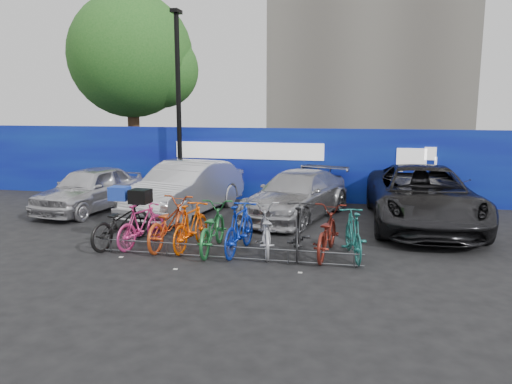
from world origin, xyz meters
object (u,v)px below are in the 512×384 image
(bike_6, at_px, (265,229))
(bike_8, at_px, (326,232))
(car_1, at_px, (186,188))
(car_3, at_px, (422,196))
(bike_rack, at_px, (226,252))
(car_2, at_px, (297,195))
(bike_1, at_px, (141,225))
(bike_7, at_px, (299,229))
(bike_0, at_px, (121,222))
(bike_9, at_px, (353,234))
(bike_4, at_px, (212,228))
(bike_5, at_px, (240,228))
(bike_3, at_px, (191,226))
(car_0, at_px, (90,189))
(tree, at_px, (137,59))
(lamppost, at_px, (179,101))
(bike_2, at_px, (169,223))

(bike_6, bearing_deg, bike_8, 166.69)
(car_1, bearing_deg, car_3, 10.54)
(bike_rack, relative_size, car_2, 1.25)
(bike_1, height_order, bike_7, bike_7)
(car_3, relative_size, bike_0, 2.85)
(bike_9, bearing_deg, car_3, -129.03)
(car_3, height_order, bike_0, car_3)
(bike_4, distance_m, bike_5, 0.62)
(bike_5, relative_size, bike_6, 0.95)
(bike_0, relative_size, bike_3, 1.14)
(bike_3, bearing_deg, bike_4, 178.55)
(bike_4, bearing_deg, bike_6, -174.12)
(car_0, bearing_deg, bike_1, -37.47)
(bike_1, height_order, bike_4, bike_4)
(bike_1, distance_m, bike_7, 3.53)
(car_1, bearing_deg, tree, 134.70)
(car_3, height_order, bike_1, car_3)
(car_2, height_order, bike_5, car_2)
(bike_1, distance_m, bike_3, 1.16)
(bike_6, xyz_separation_m, bike_7, (0.73, -0.06, 0.06))
(lamppost, relative_size, car_1, 1.31)
(car_3, height_order, bike_5, car_3)
(bike_9, bearing_deg, tree, -58.26)
(bike_9, bearing_deg, bike_8, -17.69)
(lamppost, xyz_separation_m, bike_1, (1.09, -5.44, -2.77))
(car_1, xyz_separation_m, bike_7, (3.70, -3.30, -0.21))
(car_2, relative_size, bike_5, 2.46)
(bike_4, xyz_separation_m, bike_7, (1.87, 0.11, 0.04))
(tree, relative_size, bike_8, 3.99)
(bike_0, height_order, bike_5, bike_5)
(tree, bearing_deg, car_1, -56.22)
(tree, xyz_separation_m, bike_5, (6.94, -10.14, -4.52))
(bike_rack, bearing_deg, bike_8, 19.33)
(bike_1, relative_size, bike_5, 0.91)
(lamppost, distance_m, car_0, 3.97)
(bike_2, relative_size, bike_6, 1.06)
(bike_2, bearing_deg, bike_3, 173.22)
(bike_8, bearing_deg, lamppost, -40.06)
(bike_4, distance_m, bike_8, 2.46)
(bike_5, distance_m, bike_9, 2.40)
(bike_0, bearing_deg, bike_7, -166.69)
(car_2, bearing_deg, bike_8, -55.30)
(tree, xyz_separation_m, bike_7, (8.19, -10.02, -4.51))
(bike_3, bearing_deg, car_1, -62.22)
(tree, distance_m, car_0, 8.28)
(bike_7, bearing_deg, tree, -55.92)
(bike_rack, bearing_deg, bike_4, 130.72)
(car_3, height_order, bike_8, car_3)
(car_0, distance_m, car_1, 2.98)
(bike_3, xyz_separation_m, bike_8, (2.96, 0.11, -0.01))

